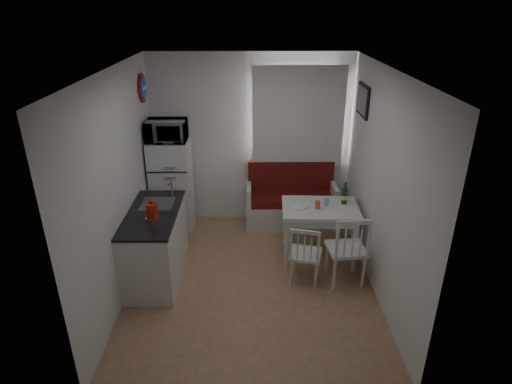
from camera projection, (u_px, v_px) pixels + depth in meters
floor at (251, 280)px, 5.42m from camera, size 3.00×3.50×0.02m
ceiling at (250, 70)px, 4.35m from camera, size 3.00×3.50×0.02m
wall_back at (251, 141)px, 6.48m from camera, size 3.00×0.02×2.60m
wall_front at (251, 277)px, 3.29m from camera, size 3.00×0.02×2.60m
wall_left at (119, 187)px, 4.87m from camera, size 0.02×3.50×2.60m
wall_right at (381, 186)px, 4.90m from camera, size 0.02×3.50×2.60m
window at (298, 120)px, 6.33m from camera, size 1.22×0.06×1.47m
curtain at (298, 118)px, 6.24m from camera, size 1.35×0.02×1.50m
kitchen_counter at (156, 244)px, 5.36m from camera, size 0.62×1.32×1.16m
wall_sign at (143, 88)px, 5.85m from camera, size 0.03×0.40×0.40m
picture_frame at (363, 100)px, 5.60m from camera, size 0.04×0.52×0.42m
bench at (291, 205)px, 6.67m from camera, size 1.39×0.53×0.99m
dining_table at (320, 213)px, 5.68m from camera, size 1.04×0.75×0.75m
chair_left at (307, 250)px, 5.15m from camera, size 0.46×0.45×0.43m
chair_right at (349, 244)px, 5.11m from camera, size 0.49×0.47×0.51m
fridge at (172, 186)px, 6.39m from camera, size 0.57×0.57×1.42m
microwave at (167, 131)px, 5.99m from camera, size 0.55×0.38×0.31m
kettle at (152, 211)px, 4.96m from camera, size 0.17×0.17×0.23m
wine_bottle at (345, 193)px, 5.68m from camera, size 0.08×0.08×0.31m
drinking_glass_orange at (318, 205)px, 5.58m from camera, size 0.06×0.06×0.11m
drinking_glass_blue at (326, 201)px, 5.67m from camera, size 0.07×0.07×0.11m
plate at (298, 206)px, 5.66m from camera, size 0.26×0.26×0.02m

